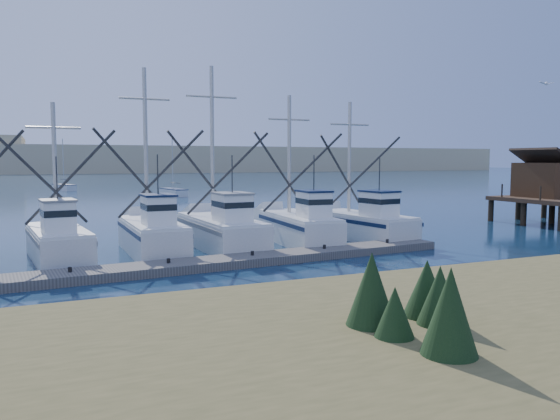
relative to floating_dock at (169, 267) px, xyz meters
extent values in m
plane|color=#0D223A|center=(8.93, -5.48, -0.19)|extent=(500.00, 500.00, 0.00)
cube|color=#4C422D|center=(0.93, -15.48, 0.61)|extent=(40.00, 10.00, 1.60)
cube|color=#69635D|center=(0.00, 0.00, 0.00)|extent=(29.02, 4.48, 0.39)
cube|color=#4C331E|center=(30.43, 6.52, 3.11)|extent=(4.00, 4.00, 2.60)
cube|color=tan|center=(8.93, 204.52, 4.81)|extent=(360.00, 60.00, 10.00)
cube|color=silver|center=(-4.28, 4.65, 0.54)|extent=(2.98, 6.97, 1.46)
cube|color=white|center=(-4.28, 2.92, 2.02)|extent=(1.49, 1.78, 1.50)
cylinder|color=#B7B2A8|center=(-4.28, 5.80, 4.34)|extent=(0.22, 0.22, 6.14)
cube|color=silver|center=(0.19, 4.93, 0.59)|extent=(2.47, 7.37, 1.57)
cube|color=white|center=(0.19, 3.05, 2.13)|extent=(1.40, 1.81, 1.50)
cylinder|color=#B7B2A8|center=(0.19, 6.19, 5.39)|extent=(0.22, 0.22, 8.03)
cube|color=silver|center=(4.00, 5.36, 0.58)|extent=(2.98, 8.29, 1.55)
cube|color=white|center=(4.00, 3.26, 2.11)|extent=(1.62, 2.06, 1.50)
cylinder|color=#B7B2A8|center=(4.00, 6.76, 5.60)|extent=(0.22, 0.22, 8.48)
cube|color=silver|center=(8.58, 5.05, 0.59)|extent=(2.82, 7.70, 1.57)
cube|color=white|center=(8.58, 3.11, 2.13)|extent=(1.49, 1.92, 1.50)
cylinder|color=#B7B2A8|center=(8.58, 6.34, 4.88)|extent=(0.22, 0.22, 7.01)
cube|color=silver|center=(12.82, 5.21, 0.54)|extent=(3.48, 8.15, 1.47)
cube|color=white|center=(12.82, 3.19, 2.02)|extent=(1.67, 2.10, 1.50)
cylinder|color=#B7B2A8|center=(12.82, 6.56, 4.74)|extent=(0.22, 0.22, 6.93)
cube|color=silver|center=(11.09, 49.36, 0.26)|extent=(2.62, 6.29, 0.90)
cylinder|color=#B7B2A8|center=(11.09, 49.66, 4.31)|extent=(0.12, 0.12, 7.20)
cube|color=silver|center=(-1.90, 68.73, 0.26)|extent=(3.50, 5.10, 0.90)
cylinder|color=#B7B2A8|center=(-1.90, 69.03, 4.31)|extent=(0.12, 0.12, 7.20)
sphere|color=white|center=(24.69, 2.35, 9.45)|extent=(0.22, 0.22, 0.22)
cube|color=white|center=(24.36, 2.35, 9.47)|extent=(0.54, 0.13, 0.15)
cube|color=white|center=(25.02, 2.35, 9.47)|extent=(0.54, 0.13, 0.15)
camera|label=1|loc=(-4.81, -23.16, 4.62)|focal=35.00mm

